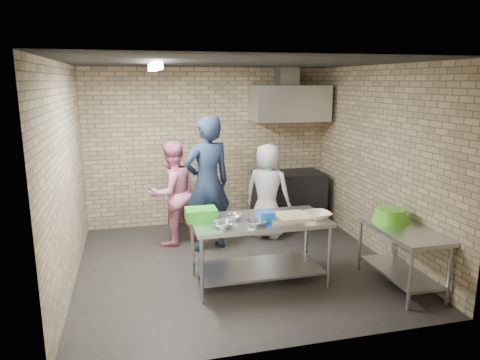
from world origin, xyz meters
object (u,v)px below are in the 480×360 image
blue_tub (266,216)px  bottle_red (288,107)px  side_counter (401,257)px  green_basin (391,215)px  woman_pink (172,193)px  stove (288,197)px  woman_white (268,191)px  bottle_green (310,107)px  green_crate (201,214)px  prep_table (259,251)px  man_navy (207,184)px

blue_tub → bottle_red: size_ratio=1.02×
side_counter → green_basin: bearing=94.6°
side_counter → bottle_red: 3.44m
blue_tub → woman_pink: 1.99m
stove → woman_white: 0.94m
side_counter → blue_tub: 1.73m
bottle_green → woman_pink: size_ratio=0.09×
green_basin → woman_pink: woman_pink is taller
stove → green_basin: green_basin is taller
side_counter → green_basin: green_basin is taller
blue_tub → woman_white: (0.55, 1.66, -0.13)m
green_crate → blue_tub: size_ratio=2.00×
prep_table → blue_tub: blue_tub is taller
bottle_green → woman_white: size_ratio=0.10×
bottle_red → woman_white: (-0.65, -0.89, -1.27)m
prep_table → blue_tub: size_ratio=9.00×
woman_white → man_navy: bearing=53.0°
green_crate → bottle_green: 3.50m
stove → green_crate: bearing=-132.1°
green_crate → bottle_green: bottle_green is taller
side_counter → bottle_red: (-0.40, 2.99, 1.65)m
green_crate → blue_tub: 0.78m
stove → prep_table: bearing=-118.4°
green_crate → bottle_red: (1.95, 2.34, 1.13)m
side_counter → man_navy: 2.82m
green_basin → man_navy: man_navy is taller
man_navy → side_counter: bearing=122.9°
green_crate → woman_white: (1.30, 1.44, -0.14)m
prep_table → woman_pink: 1.91m
side_counter → stove: stove is taller
bottle_green → man_navy: bearing=-150.4°
green_crate → stove: bearing=47.9°
stove → bottle_red: bottle_red is taller
green_basin → bottle_green: bearing=89.6°
prep_table → stove: 2.52m
blue_tub → man_navy: size_ratio=0.09×
stove → man_navy: bearing=-150.0°
blue_tub → stove: bearing=63.7°
green_crate → man_navy: size_ratio=0.18×
stove → woman_white: woman_white is taller
blue_tub → bottle_green: bottle_green is taller
blue_tub → green_basin: size_ratio=0.40×
stove → green_basin: bearing=-80.2°
prep_table → stove: stove is taller
side_counter → bottle_green: (0.00, 2.99, 1.64)m
bottle_red → blue_tub: bearing=-115.1°
stove → woman_pink: 2.21m
stove → blue_tub: blue_tub is taller
blue_tub → bottle_red: bottle_red is taller
prep_table → man_navy: man_navy is taller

